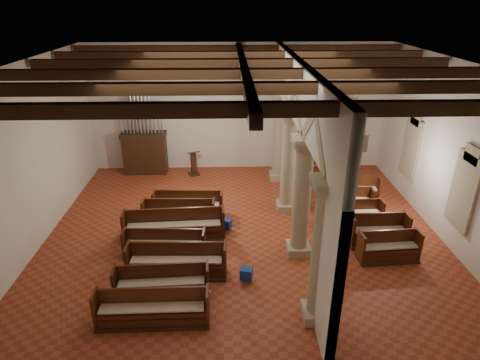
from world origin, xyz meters
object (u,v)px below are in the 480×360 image
processional_banner (360,163)px  nave_pew_0 (153,313)px  pipe_organ (144,145)px  lectern (194,165)px  aisle_pew_0 (388,251)px

processional_banner → nave_pew_0: 12.14m
pipe_organ → processional_banner: (10.12, -1.05, -0.59)m
lectern → aisle_pew_0: (6.81, -7.07, -0.18)m
pipe_organ → lectern: size_ratio=3.49×
pipe_organ → aisle_pew_0: (9.14, -7.48, -1.03)m
processional_banner → aisle_pew_0: bearing=-109.8°
pipe_organ → aisle_pew_0: bearing=-39.3°
aisle_pew_0 → pipe_organ: bearing=136.9°
lectern → processional_banner: size_ratio=0.55×
processional_banner → pipe_organ: bearing=162.9°
pipe_organ → lectern: 2.52m
pipe_organ → lectern: (2.33, -0.41, -0.85)m
lectern → nave_pew_0: size_ratio=0.43×
pipe_organ → lectern: pipe_organ is taller
pipe_organ → aisle_pew_0: size_ratio=2.21×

